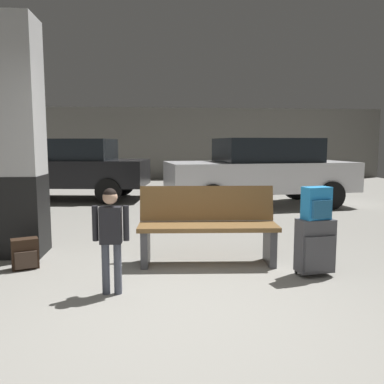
# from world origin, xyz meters

# --- Properties ---
(ground_plane) EXTENTS (18.00, 18.00, 0.10)m
(ground_plane) POSITION_xyz_m (0.00, 4.00, -0.05)
(ground_plane) COLOR gray
(garage_back_wall) EXTENTS (18.00, 0.12, 2.80)m
(garage_back_wall) POSITION_xyz_m (0.00, 12.86, 1.40)
(garage_back_wall) COLOR slate
(garage_back_wall) RESTS_ON ground_plane
(structural_pillar) EXTENTS (0.57, 0.57, 2.90)m
(structural_pillar) POSITION_xyz_m (-1.87, 1.97, 1.44)
(structural_pillar) COLOR black
(structural_pillar) RESTS_ON ground_plane
(bench) EXTENTS (1.63, 0.62, 0.89)m
(bench) POSITION_xyz_m (0.42, 1.42, 0.44)
(bench) COLOR brown
(bench) RESTS_ON ground_plane
(suitcase) EXTENTS (0.40, 0.27, 0.60)m
(suitcase) POSITION_xyz_m (1.48, 0.84, 0.32)
(suitcase) COLOR #4C4C51
(suitcase) RESTS_ON ground_plane
(backpack_bright) EXTENTS (0.31, 0.25, 0.34)m
(backpack_bright) POSITION_xyz_m (1.49, 0.84, 0.77)
(backpack_bright) COLOR #268CD8
(backpack_bright) RESTS_ON suitcase
(child) EXTENTS (0.34, 0.20, 0.99)m
(child) POSITION_xyz_m (-0.59, 0.50, 0.61)
(child) COLOR #4C5160
(child) RESTS_ON ground_plane
(backpack_dark_floor) EXTENTS (0.32, 0.27, 0.34)m
(backpack_dark_floor) POSITION_xyz_m (-1.64, 1.35, 0.17)
(backpack_dark_floor) COLOR black
(backpack_dark_floor) RESTS_ON ground_plane
(parked_car_near) EXTENTS (4.27, 2.18, 1.51)m
(parked_car_near) POSITION_xyz_m (2.16, 5.65, 0.81)
(parked_car_near) COLOR silver
(parked_car_near) RESTS_ON ground_plane
(parked_car_far) EXTENTS (4.28, 2.20, 1.51)m
(parked_car_far) POSITION_xyz_m (-2.44, 7.15, 0.81)
(parked_car_far) COLOR black
(parked_car_far) RESTS_ON ground_plane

